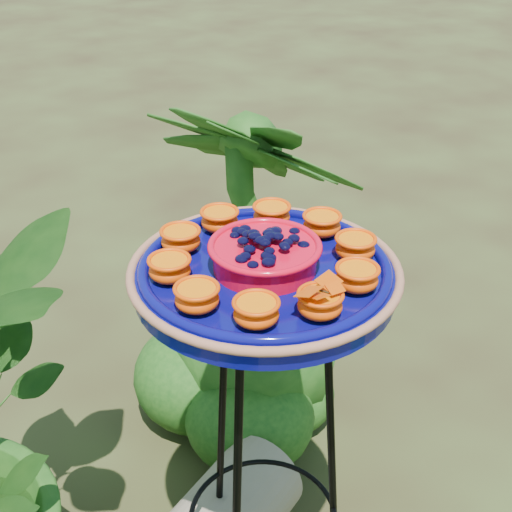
{
  "coord_description": "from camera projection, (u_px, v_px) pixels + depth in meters",
  "views": [
    {
      "loc": [
        -0.58,
        -0.64,
        1.56
      ],
      "look_at": [
        0.12,
        0.14,
        0.95
      ],
      "focal_mm": 50.0,
      "sensor_mm": 36.0,
      "label": 1
    }
  ],
  "objects": [
    {
      "name": "shrub_back_right",
      "position": [
        257.0,
        270.0,
        2.0
      ],
      "size": [
        0.72,
        0.72,
        1.02
      ],
      "primitive_type": "imported",
      "rotation": [
        0.0,
        0.0,
        1.89
      ],
      "color": "#164312",
      "rests_on": "ground"
    },
    {
      "name": "feeder_dish",
      "position": [
        265.0,
        269.0,
        1.21
      ],
      "size": [
        0.47,
        0.47,
        0.11
      ],
      "rotation": [
        0.0,
        0.0,
        -0.06
      ],
      "color": "#07085C",
      "rests_on": "tripod_stand"
    },
    {
      "name": "tripod_stand",
      "position": [
        264.0,
        437.0,
        1.41
      ],
      "size": [
        0.34,
        0.36,
        0.88
      ],
      "rotation": [
        0.0,
        0.0,
        -0.06
      ],
      "color": "black",
      "rests_on": "ground"
    }
  ]
}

